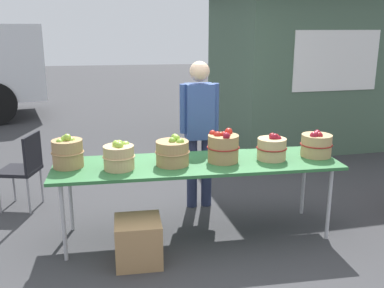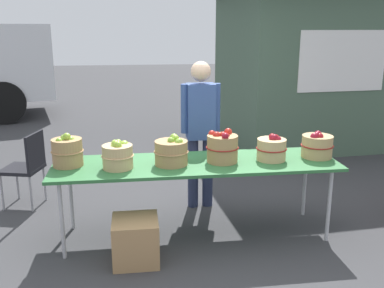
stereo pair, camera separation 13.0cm
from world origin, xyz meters
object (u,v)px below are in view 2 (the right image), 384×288
at_px(apple_basket_red_1, 272,148).
at_px(produce_crate, 136,240).
at_px(apple_basket_red_0, 222,147).
at_px(market_table, 196,166).
at_px(folding_chair, 27,163).
at_px(apple_basket_green_1, 118,155).
at_px(apple_basket_green_0, 67,151).
at_px(apple_basket_red_2, 317,146).
at_px(apple_basket_green_2, 172,152).
at_px(vendor_adult, 201,124).

height_order(apple_basket_red_1, produce_crate, apple_basket_red_1).
bearing_deg(apple_basket_red_0, market_table, 176.88).
bearing_deg(folding_chair, apple_basket_green_1, 59.62).
relative_size(apple_basket_green_1, apple_basket_red_0, 0.94).
xyz_separation_m(apple_basket_green_0, apple_basket_red_1, (1.93, -0.08, -0.02)).
relative_size(apple_basket_red_2, folding_chair, 0.37).
xyz_separation_m(apple_basket_red_0, folding_chair, (-2.03, 0.98, -0.38)).
bearing_deg(apple_basket_red_2, apple_basket_green_0, 178.86).
height_order(apple_basket_green_2, apple_basket_red_2, apple_basket_green_2).
bearing_deg(market_table, folding_chair, 151.53).
distance_m(apple_basket_red_0, folding_chair, 2.29).
distance_m(apple_basket_green_2, apple_basket_red_2, 1.44).
bearing_deg(market_table, produce_crate, -143.70).
relative_size(apple_basket_green_0, folding_chair, 0.37).
distance_m(apple_basket_green_1, produce_crate, 0.78).
distance_m(apple_basket_green_1, apple_basket_red_2, 1.94).
distance_m(apple_basket_green_0, folding_chair, 1.15).
xyz_separation_m(apple_basket_green_2, apple_basket_red_0, (0.49, 0.02, 0.02)).
bearing_deg(folding_chair, apple_basket_red_1, 82.99).
bearing_deg(apple_basket_red_1, apple_basket_green_1, -177.74).
relative_size(apple_basket_green_0, produce_crate, 0.80).
bearing_deg(apple_basket_green_2, market_table, 8.18).
distance_m(apple_basket_green_1, apple_basket_green_2, 0.50).
bearing_deg(apple_basket_red_1, apple_basket_red_0, 179.23).
bearing_deg(vendor_adult, apple_basket_green_1, 40.23).
height_order(apple_basket_green_2, folding_chair, apple_basket_green_2).
bearing_deg(market_table, vendor_adult, 78.02).
distance_m(apple_basket_green_2, folding_chair, 1.88).
bearing_deg(apple_basket_red_0, apple_basket_green_0, 177.18).
distance_m(market_table, apple_basket_green_2, 0.29).
relative_size(apple_basket_green_2, apple_basket_red_0, 1.04).
bearing_deg(produce_crate, apple_basket_red_2, 13.97).
xyz_separation_m(apple_basket_red_1, produce_crate, (-1.33, -0.42, -0.67)).
bearing_deg(apple_basket_red_0, folding_chair, 154.24).
bearing_deg(folding_chair, apple_basket_green_0, 47.41).
xyz_separation_m(apple_basket_red_2, produce_crate, (-1.80, -0.45, -0.67)).
distance_m(market_table, apple_basket_red_2, 1.21).
xyz_separation_m(apple_basket_green_0, apple_basket_red_2, (2.40, -0.05, -0.02)).
height_order(apple_basket_green_0, apple_basket_red_0, apple_basket_green_0).
bearing_deg(vendor_adult, apple_basket_red_1, 127.39).
xyz_separation_m(market_table, apple_basket_red_2, (1.20, 0.01, 0.15)).
distance_m(folding_chair, produce_crate, 1.87).
bearing_deg(folding_chair, vendor_adult, 96.70).
relative_size(apple_basket_green_0, apple_basket_red_0, 1.01).
xyz_separation_m(apple_basket_green_1, vendor_adult, (0.88, 0.78, 0.10)).
relative_size(folding_chair, produce_crate, 2.17).
xyz_separation_m(apple_basket_green_0, apple_basket_green_1, (0.46, -0.14, -0.02)).
height_order(apple_basket_green_0, produce_crate, apple_basket_green_0).
distance_m(apple_basket_red_0, vendor_adult, 0.73).
bearing_deg(apple_basket_green_1, apple_basket_red_1, 2.26).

